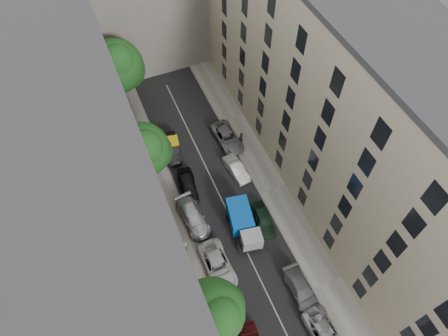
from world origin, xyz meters
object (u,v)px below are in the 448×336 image
car_left_5 (171,148)px  lamp_post (187,255)px  car_left_4 (188,185)px  car_right_1 (301,290)px  car_left_2 (218,265)px  car_right_3 (236,169)px  car_right_2 (263,219)px  car_right_4 (227,137)px  pedestrian (241,139)px  car_right_0 (325,336)px  tree_far (118,68)px  car_left_3 (193,217)px  tree_mid (144,152)px  tarp_truck (243,223)px  tree_near (214,313)px

car_left_5 → lamp_post: bearing=-92.8°
car_left_4 → car_right_1: car_left_4 is taller
car_left_2 → car_left_4: bearing=86.7°
car_right_1 → car_right_3: car_right_1 is taller
car_right_2 → car_right_4: 11.16m
lamp_post → pedestrian: lamp_post is taller
lamp_post → car_left_5: bearing=78.3°
pedestrian → car_right_0: bearing=61.8°
car_left_4 → pedestrian: 8.37m
car_right_1 → tree_far: bearing=107.3°
car_left_5 → car_right_2: size_ratio=1.12×
car_right_1 → car_left_2: bearing=141.0°
car_left_3 → tree_mid: bearing=112.3°
tarp_truck → car_right_0: tarp_truck is taller
tarp_truck → car_left_4: bearing=127.7°
car_right_1 → car_right_4: size_ratio=0.90×
car_left_4 → car_left_3: bearing=-93.7°
car_left_5 → car_right_1: 20.58m
car_left_4 → tree_near: tree_near is taller
car_left_5 → car_right_1: (5.60, -19.80, -0.08)m
car_right_1 → car_right_2: car_right_2 is taller
tree_mid → pedestrian: size_ratio=5.20×
tree_far → lamp_post: (-0.09, -22.47, -2.76)m
car_left_4 → car_left_5: car_left_5 is taller
car_right_4 → car_left_4: bearing=-148.4°
car_left_4 → tree_mid: 6.92m
car_right_4 → tree_far: bearing=131.2°
tree_near → car_right_1: bearing=2.1°
car_left_3 → lamp_post: 6.09m
car_left_5 → pedestrian: 7.91m
car_left_4 → pedestrian: size_ratio=2.36×
car_right_4 → pedestrian: (1.24, -1.06, 0.36)m
pedestrian → car_left_2: bearing=34.9°
tree_mid → lamp_post: (0.50, -9.93, -2.84)m
car_left_3 → car_right_2: car_left_3 is taller
car_left_2 → car_left_4: (0.42, 9.38, 0.01)m
car_left_3 → car_left_5: 9.23m
tarp_truck → car_right_4: tarp_truck is taller
car_left_4 → car_right_2: (5.60, -6.66, -0.05)m
car_left_3 → pedestrian: size_ratio=2.80×
car_left_2 → pedestrian: 15.12m
car_right_4 → lamp_post: 16.35m
car_left_3 → car_left_4: size_ratio=1.19×
tree_near → pedestrian: (10.46, 18.09, -5.09)m
tree_near → car_right_2: bearing=43.6°
car_left_4 → tree_mid: bearing=167.3°
car_right_1 → lamp_post: bearing=146.6°
lamp_post → pedestrian: bearing=48.7°
car_right_4 → tree_near: bearing=-119.0°
car_right_3 → lamp_post: lamp_post is taller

